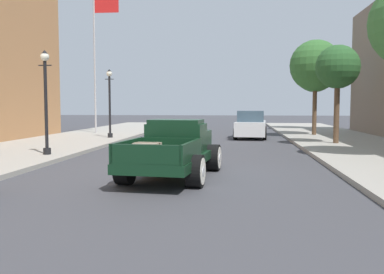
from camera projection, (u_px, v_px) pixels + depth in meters
name	position (u px, v px, depth m)	size (l,w,h in m)	color
ground_plane	(180.00, 173.00, 12.42)	(140.00, 140.00, 0.00)	#3D3D42
hotrod_truck_dark_green	(176.00, 149.00, 11.90)	(2.52, 5.06, 1.58)	black
car_background_white	(251.00, 125.00, 25.41)	(2.08, 4.41, 1.65)	silver
street_lamp_near	(46.00, 94.00, 15.63)	(0.50, 0.32, 3.85)	black
street_lamp_far	(110.00, 98.00, 23.90)	(0.50, 0.32, 3.85)	black
flagpole	(98.00, 47.00, 27.88)	(1.74, 0.16, 9.16)	#B2B2B7
street_tree_second	(338.00, 68.00, 20.26)	(2.09, 2.09, 4.71)	brown
street_tree_third	(315.00, 66.00, 26.01)	(3.14, 3.14, 5.83)	brown
street_tree_farthest	(315.00, 72.00, 32.94)	(3.14, 3.14, 5.98)	brown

